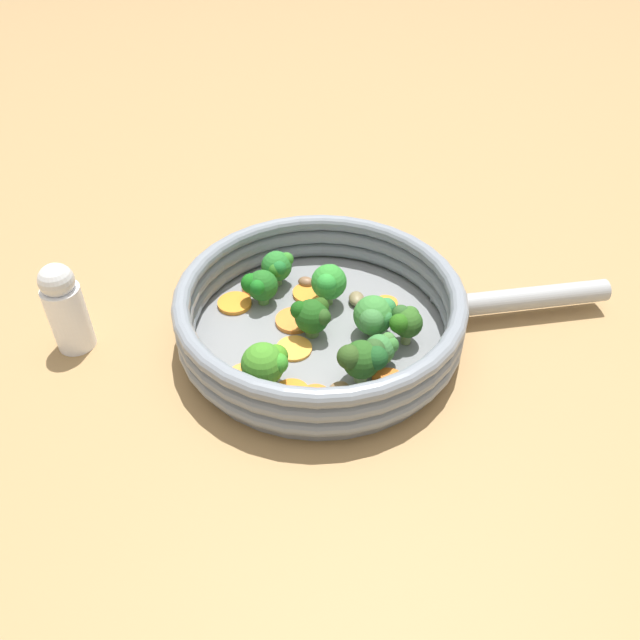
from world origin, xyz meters
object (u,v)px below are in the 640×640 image
at_px(carrot_slice_4, 309,293).
at_px(broccoli_floret_4, 313,316).
at_px(carrot_slice_6, 294,320).
at_px(carrot_slice_9, 315,397).
at_px(carrot_slice_1, 235,303).
at_px(broccoli_floret_0, 277,267).
at_px(carrot_slice_3, 255,380).
at_px(skillet, 320,333).
at_px(broccoli_floret_1, 260,285).
at_px(carrot_slice_8, 386,303).
at_px(broccoli_floret_8, 375,316).
at_px(carrot_slice_7, 388,380).
at_px(carrot_slice_10, 291,393).
at_px(salt_shaker, 66,308).
at_px(broccoli_floret_7, 406,322).
at_px(broccoli_floret_3, 382,349).
at_px(mushroom_piece_2, 357,299).
at_px(broccoli_floret_2, 363,358).
at_px(mushroom_piece_0, 306,282).
at_px(carrot_slice_5, 245,377).
at_px(mushroom_piece_1, 338,391).
at_px(broccoli_floret_5, 329,282).
at_px(carrot_slice_2, 256,287).

xyz_separation_m(carrot_slice_4, broccoli_floret_4, (0.02, -0.07, 0.03)).
bearing_deg(carrot_slice_6, carrot_slice_9, -65.69).
bearing_deg(carrot_slice_1, broccoli_floret_0, 50.80).
distance_m(carrot_slice_3, carrot_slice_9, 0.07).
distance_m(skillet, broccoli_floret_1, 0.10).
relative_size(carrot_slice_9, broccoli_floret_1, 0.72).
relative_size(carrot_slice_4, broccoli_floret_4, 0.86).
height_order(carrot_slice_3, carrot_slice_8, same).
xyz_separation_m(carrot_slice_1, broccoli_floret_8, (0.18, -0.02, 0.03)).
height_order(carrot_slice_7, carrot_slice_8, same).
bearing_deg(carrot_slice_1, carrot_slice_4, 24.93).
height_order(carrot_slice_1, carrot_slice_10, same).
bearing_deg(broccoli_floret_1, broccoli_floret_0, 74.47).
xyz_separation_m(skillet, salt_shaker, (-0.28, -0.07, 0.05)).
bearing_deg(broccoli_floret_0, carrot_slice_3, -83.06).
bearing_deg(broccoli_floret_7, broccoli_floret_3, -118.02).
relative_size(broccoli_floret_3, mushroom_piece_2, 1.51).
bearing_deg(broccoli_floret_2, skillet, 131.02).
relative_size(carrot_slice_4, broccoli_floret_7, 0.89).
xyz_separation_m(skillet, carrot_slice_9, (0.02, -0.11, 0.01)).
bearing_deg(salt_shaker, broccoli_floret_3, 5.09).
bearing_deg(carrot_slice_6, mushroom_piece_0, 91.90).
bearing_deg(carrot_slice_6, skillet, -11.34).
bearing_deg(carrot_slice_1, mushroom_piece_2, 13.86).
bearing_deg(broccoli_floret_1, broccoli_floret_4, -30.37).
distance_m(broccoli_floret_2, broccoli_floret_4, 0.09).
bearing_deg(broccoli_floret_2, carrot_slice_6, 140.65).
bearing_deg(broccoli_floret_8, carrot_slice_5, -141.58).
bearing_deg(carrot_slice_10, carrot_slice_5, 167.85).
bearing_deg(broccoli_floret_4, mushroom_piece_1, -61.57).
distance_m(broccoli_floret_8, salt_shaker, 0.35).
relative_size(carrot_slice_1, broccoli_floret_7, 0.90).
bearing_deg(carrot_slice_9, carrot_slice_7, 29.16).
distance_m(broccoli_floret_1, salt_shaker, 0.23).
relative_size(carrot_slice_6, broccoli_floret_5, 0.82).
height_order(skillet, broccoli_floret_4, broccoli_floret_4).
bearing_deg(mushroom_piece_2, carrot_slice_1, -166.14).
height_order(carrot_slice_8, broccoli_floret_8, broccoli_floret_8).
bearing_deg(mushroom_piece_1, salt_shaker, 175.52).
bearing_deg(carrot_slice_6, broccoli_floret_2, -39.35).
bearing_deg(skillet, broccoli_floret_1, 157.30).
xyz_separation_m(broccoli_floret_1, broccoli_floret_7, (0.18, -0.04, 0.00)).
bearing_deg(carrot_slice_10, carrot_slice_9, -0.39).
xyz_separation_m(carrot_slice_2, broccoli_floret_4, (0.09, -0.07, 0.03)).
bearing_deg(carrot_slice_2, carrot_slice_9, -55.58).
height_order(skillet, mushroom_piece_0, mushroom_piece_0).
bearing_deg(carrot_slice_2, carrot_slice_3, -73.52).
bearing_deg(mushroom_piece_2, broccoli_floret_1, -168.07).
bearing_deg(carrot_slice_9, carrot_slice_3, 171.56).
bearing_deg(carrot_slice_3, broccoli_floret_7, 32.79).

